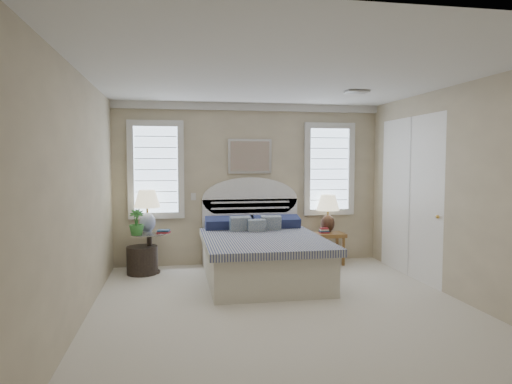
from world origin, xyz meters
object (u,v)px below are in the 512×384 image
object	(u,v)px
floor_pot	(142,260)
side_table_left	(150,248)
bed	(261,252)
lamp_right	(328,209)
lamp_left	(147,206)
nightstand_right	(329,241)

from	to	relation	value
floor_pot	side_table_left	bearing A→B (deg)	16.83
bed	floor_pot	distance (m)	1.85
lamp_right	side_table_left	bearing A→B (deg)	-175.44
side_table_left	lamp_left	xyz separation A→B (m)	(-0.03, 0.13, 0.65)
side_table_left	floor_pot	distance (m)	0.21
nightstand_right	floor_pot	size ratio (longest dim) A/B	1.12
lamp_right	lamp_left	bearing A→B (deg)	-177.86
bed	side_table_left	xyz separation A→B (m)	(-1.65, 0.59, 0.00)
nightstand_right	floor_pot	world-z (taller)	nightstand_right
side_table_left	lamp_right	bearing A→B (deg)	4.56
floor_pot	nightstand_right	bearing A→B (deg)	2.49
side_table_left	lamp_left	size ratio (longest dim) A/B	0.95
nightstand_right	lamp_left	world-z (taller)	lamp_left
lamp_left	bed	bearing A→B (deg)	-23.09
side_table_left	lamp_left	world-z (taller)	lamp_left
floor_pot	lamp_right	size ratio (longest dim) A/B	0.73
floor_pot	bed	bearing A→B (deg)	-17.62
side_table_left	lamp_left	distance (m)	0.66
bed	floor_pot	size ratio (longest dim) A/B	4.82
lamp_left	lamp_right	world-z (taller)	lamp_left
bed	nightstand_right	bearing A→B (deg)	28.03
bed	lamp_left	distance (m)	1.94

